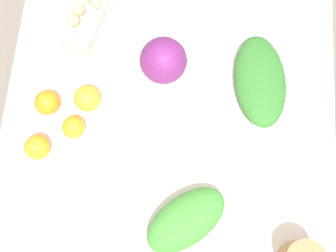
{
  "coord_description": "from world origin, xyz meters",
  "views": [
    {
      "loc": [
        0.4,
        0.03,
        2.1
      ],
      "look_at": [
        0.0,
        0.0,
        0.75
      ],
      "focal_mm": 50.0,
      "sensor_mm": 36.0,
      "label": 1
    }
  ],
  "objects": [
    {
      "name": "orange_3",
      "position": [
        -0.06,
        -0.25,
        0.77
      ],
      "size": [
        0.08,
        0.08,
        0.08
      ],
      "primitive_type": "sphere",
      "color": "orange",
      "rests_on": "dining_table"
    },
    {
      "name": "orange_2",
      "position": [
        -0.04,
        -0.37,
        0.77
      ],
      "size": [
        0.08,
        0.08,
        0.08
      ],
      "primitive_type": "sphere",
      "color": "orange",
      "rests_on": "dining_table"
    },
    {
      "name": "orange_0",
      "position": [
        0.1,
        -0.38,
        0.77
      ],
      "size": [
        0.08,
        0.08,
        0.08
      ],
      "primitive_type": "sphere",
      "color": "orange",
      "rests_on": "dining_table"
    },
    {
      "name": "orange_1",
      "position": [
        0.03,
        -0.28,
        0.77
      ],
      "size": [
        0.07,
        0.07,
        0.07
      ],
      "primitive_type": "sphere",
      "color": "orange",
      "rests_on": "dining_table"
    },
    {
      "name": "greens_bunch_chard",
      "position": [
        -0.16,
        0.27,
        0.77
      ],
      "size": [
        0.32,
        0.19,
        0.07
      ],
      "primitive_type": "ellipsoid",
      "rotation": [
        0.0,
        0.0,
        3.26
      ],
      "color": "#2D6B28",
      "rests_on": "dining_table"
    },
    {
      "name": "cabbage_purple",
      "position": [
        -0.19,
        -0.03,
        0.8
      ],
      "size": [
        0.14,
        0.14,
        0.14
      ],
      "primitive_type": "sphere",
      "color": "#6B2366",
      "rests_on": "dining_table"
    },
    {
      "name": "ground_plane",
      "position": [
        0.0,
        0.0,
        0.0
      ],
      "size": [
        8.0,
        8.0,
        0.0
      ],
      "primitive_type": "plane",
      "color": "#70665B"
    },
    {
      "name": "egg_carton",
      "position": [
        -0.34,
        -0.29,
        0.78
      ],
      "size": [
        0.26,
        0.15,
        0.09
      ],
      "rotation": [
        0.0,
        0.0,
        6.03
      ],
      "color": "#A8A8A3",
      "rests_on": "dining_table"
    },
    {
      "name": "dining_table",
      "position": [
        0.0,
        0.0,
        0.64
      ],
      "size": [
        1.14,
        1.02,
        0.73
      ],
      "color": "silver",
      "rests_on": "ground_plane"
    },
    {
      "name": "greens_bunch_kale",
      "position": [
        0.28,
        0.07,
        0.78
      ],
      "size": [
        0.27,
        0.28,
        0.09
      ],
      "primitive_type": "ellipsoid",
      "rotation": [
        0.0,
        0.0,
        5.41
      ],
      "color": "#3D8433",
      "rests_on": "dining_table"
    }
  ]
}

